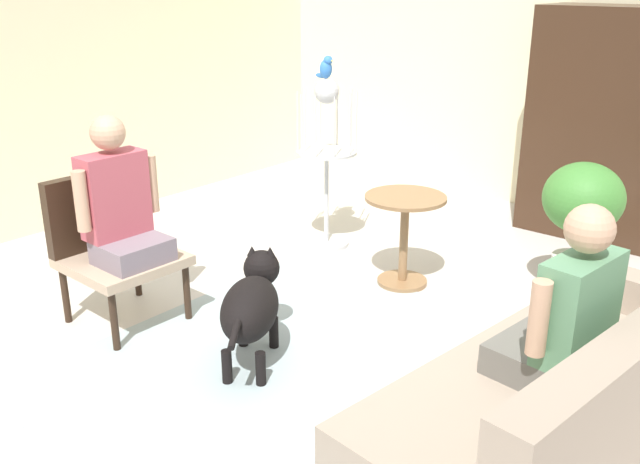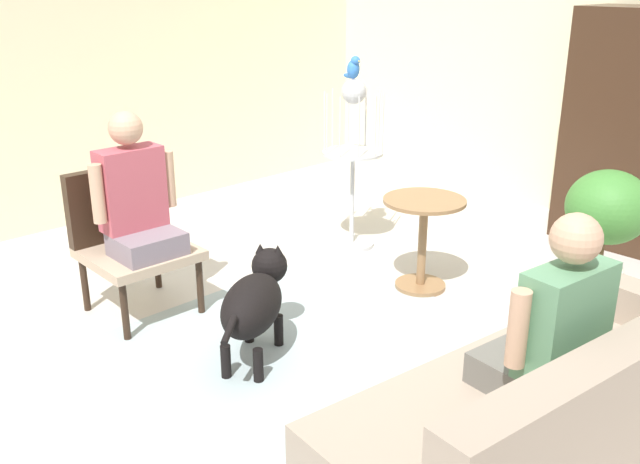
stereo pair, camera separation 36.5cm
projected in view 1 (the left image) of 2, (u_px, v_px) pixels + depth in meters
The scene contains 14 objects.
ground_plane at pixel (319, 348), 4.15m from camera, with size 7.96×7.96×0.00m, color beige.
back_wall at pixel (571, 60), 6.10m from camera, with size 6.75×0.12×2.72m, color beige.
left_wall at pixel (51, 65), 5.79m from camera, with size 0.12×7.23×2.72m, color beige.
area_rug at pixel (311, 373), 3.88m from camera, with size 2.42×2.54×0.01m, color #9EB2B7.
couch at pixel (565, 405), 3.11m from camera, with size 1.14×2.09×0.82m.
armchair at pixel (109, 239), 4.38m from camera, with size 0.65×0.64×0.91m.
person_on_couch at pixel (566, 314), 2.96m from camera, with size 0.46×0.57×0.81m.
person_on_armchair at pixel (119, 203), 4.19m from camera, with size 0.42×0.56×0.87m.
round_end_table at pixel (404, 228), 4.87m from camera, with size 0.56×0.56×0.65m.
dog at pixel (252, 303), 3.90m from camera, with size 0.59×0.79×0.58m.
bird_cage_stand at pixel (327, 152), 5.45m from camera, with size 0.47×0.47×1.33m.
parrot at pixel (326, 68), 5.24m from camera, with size 0.17×0.10×0.17m.
potted_plant at pixel (581, 213), 4.59m from camera, with size 0.52×0.52×0.94m.
armoire_cabinet at pixel (608, 126), 5.65m from camera, with size 1.18×0.56×1.84m, color #382316.
Camera 1 is at (2.36, -2.79, 2.07)m, focal length 39.64 mm.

